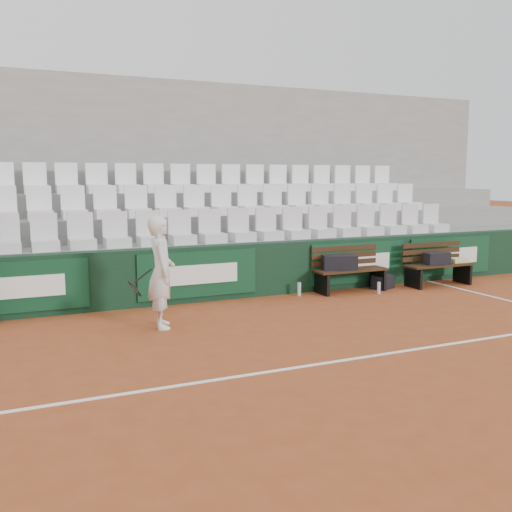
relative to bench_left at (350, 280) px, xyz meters
The scene contains 19 objects.
ground 4.56m from the bench_left, 128.50° to the right, with size 80.00×80.00×0.00m, color #954421.
court_baseline 4.56m from the bench_left, 128.50° to the right, with size 18.00×0.06×0.01m, color white.
back_barrier 2.81m from the bench_left, behind, with size 18.00×0.34×1.00m.
grandstand_tier_front 3.04m from the bench_left, 159.56° to the left, with size 18.00×0.95×1.00m, color gray.
grandstand_tier_mid 3.51m from the bench_left, 144.72° to the left, with size 18.00×0.95×1.45m, color gray.
grandstand_tier_back 4.16m from the bench_left, 133.81° to the left, with size 18.00×0.95×1.90m, color gray.
grandstand_rear_wall 4.98m from the bench_left, 128.38° to the left, with size 18.00×0.30×4.40m, color gray.
seat_row_front 3.17m from the bench_left, 162.72° to the left, with size 11.90×0.44×0.63m, color silver.
seat_row_mid 3.71m from the bench_left, 147.14° to the left, with size 11.90×0.44×0.63m, color white.
seat_row_back 4.44m from the bench_left, 135.56° to the left, with size 11.90×0.44×0.63m, color white.
bench_left is the anchor object (origin of this frame).
bench_right 2.04m from the bench_left, ahead, with size 1.50×0.56×0.45m, color #311E0E.
sports_bag_left 0.44m from the bench_left, behind, with size 0.66×0.28×0.28m, color black.
sports_bag_right 2.01m from the bench_left, ahead, with size 0.52×0.24×0.24m, color black.
towel 2.57m from the bench_left, ahead, with size 0.34×0.25×0.09m, color #D3CD88.
sports_bag_ground 0.77m from the bench_left, ahead, with size 0.45×0.27×0.27m, color black.
water_bottle_near 1.11m from the bench_left, behind, with size 0.07×0.07×0.26m, color #B1C1C8.
water_bottle_far 0.57m from the bench_left, 46.04° to the right, with size 0.06×0.06×0.23m, color #AEBEC5.
tennis_player 4.27m from the bench_left, 164.70° to the right, with size 0.74×0.67×1.68m.
Camera 1 is at (-3.35, -5.72, 2.24)m, focal length 40.00 mm.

